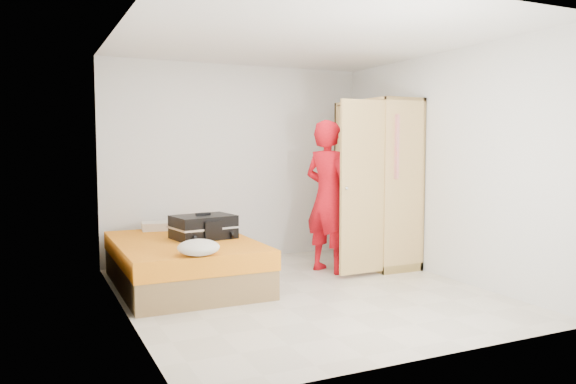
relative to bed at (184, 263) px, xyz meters
name	(u,v)px	position (x,y,z in m)	size (l,w,h in m)	color
room	(304,168)	(1.05, -0.84, 1.05)	(4.00, 4.02, 2.60)	beige
bed	(184,263)	(0.00, 0.00, 0.00)	(1.42, 2.02, 0.50)	brown
wardrobe	(375,187)	(2.50, 0.02, 0.75)	(1.17, 1.21, 2.10)	#E6B870
person	(328,197)	(1.76, -0.07, 0.66)	(0.67, 0.44, 1.83)	red
suitcase	(203,227)	(0.23, 0.02, 0.38)	(0.74, 0.59, 0.29)	black
round_cushion	(199,247)	(-0.09, -0.90, 0.32)	(0.40, 0.40, 0.15)	silver
pillow	(165,226)	(-0.02, 0.85, 0.30)	(0.54, 0.27, 0.10)	silver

